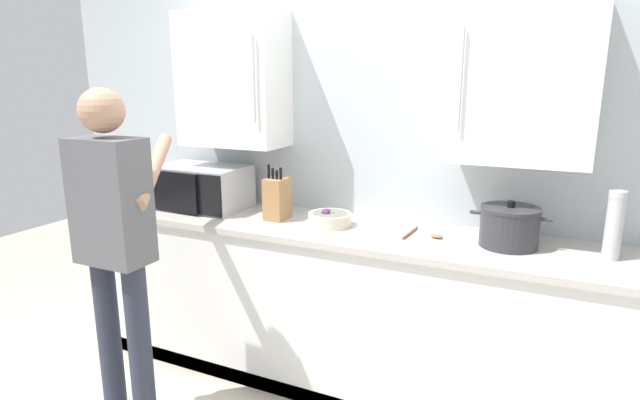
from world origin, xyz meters
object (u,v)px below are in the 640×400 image
(wooden_spoon, at_px, (424,234))
(thermos_flask, at_px, (614,225))
(person_figure, at_px, (115,234))
(stock_pot, at_px, (509,227))
(microwave_oven, at_px, (198,187))
(knife_block, at_px, (277,198))
(fruit_bowl, at_px, (330,218))

(wooden_spoon, bearing_deg, thermos_flask, 0.86)
(wooden_spoon, xyz_separation_m, person_figure, (-1.26, -0.81, 0.06))
(wooden_spoon, height_order, person_figure, person_figure)
(stock_pot, relative_size, thermos_flask, 1.19)
(microwave_oven, xyz_separation_m, person_figure, (0.17, -0.83, -0.06))
(knife_block, xyz_separation_m, person_figure, (-0.42, -0.79, -0.05))
(microwave_oven, distance_m, wooden_spoon, 1.43)
(stock_pot, height_order, person_figure, person_figure)
(stock_pot, xyz_separation_m, thermos_flask, (0.43, -0.00, 0.06))
(thermos_flask, xyz_separation_m, knife_block, (-1.67, -0.04, -0.04))
(microwave_oven, xyz_separation_m, thermos_flask, (2.26, 0.00, 0.03))
(microwave_oven, bearing_deg, wooden_spoon, -0.47)
(microwave_oven, height_order, stock_pot, microwave_oven)
(thermos_flask, relative_size, person_figure, 0.18)
(stock_pot, distance_m, knife_block, 1.24)
(fruit_bowl, height_order, person_figure, person_figure)
(thermos_flask, relative_size, knife_block, 0.98)
(wooden_spoon, relative_size, stock_pot, 0.60)
(thermos_flask, height_order, knife_block, knife_block)
(fruit_bowl, bearing_deg, person_figure, -133.34)
(fruit_bowl, height_order, knife_block, knife_block)
(fruit_bowl, distance_m, person_figure, 1.09)
(microwave_oven, bearing_deg, person_figure, -78.44)
(knife_block, distance_m, person_figure, 0.90)
(wooden_spoon, relative_size, fruit_bowl, 0.93)
(microwave_oven, xyz_separation_m, knife_block, (0.59, -0.04, -0.01))
(fruit_bowl, distance_m, knife_block, 0.34)
(stock_pot, relative_size, person_figure, 0.22)
(stock_pot, bearing_deg, person_figure, -153.52)
(fruit_bowl, relative_size, person_figure, 0.14)
(thermos_flask, bearing_deg, microwave_oven, -179.98)
(microwave_oven, xyz_separation_m, stock_pot, (1.83, 0.00, -0.03))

